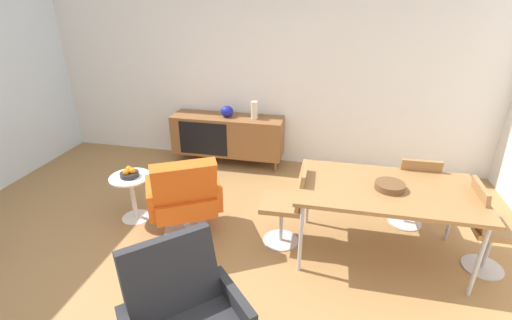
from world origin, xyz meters
TOP-DOWN VIEW (x-y plane):
  - ground_plane at (0.00, 0.00)m, footprint 8.32×8.32m
  - wall_back at (0.00, 2.60)m, footprint 6.80×0.12m
  - sideboard at (-0.48, 2.30)m, footprint 1.60×0.45m
  - vase_cobalt at (-0.09, 2.30)m, footprint 0.09×0.09m
  - vase_sculptural_dark at (-0.48, 2.30)m, footprint 0.18×0.18m
  - dining_table at (1.52, 0.59)m, footprint 1.60×0.90m
  - wooden_bowl_on_table at (1.53, 0.57)m, footprint 0.26×0.26m
  - dining_chair_back_right at (1.87, 1.15)m, footprint 0.41×0.43m
  - dining_chair_near_window at (0.63, 0.59)m, footprint 0.43×0.41m
  - dining_chair_far_end at (2.41, 0.59)m, footprint 0.42×0.40m
  - lounge_chair_red at (-0.41, 0.50)m, footprint 0.88×0.87m
  - armchair_black_shell at (0.17, -0.93)m, footprint 0.91×0.91m
  - side_table_round at (-1.11, 0.67)m, footprint 0.44×0.44m
  - fruit_bowl at (-1.10, 0.67)m, footprint 0.20×0.20m

SIDE VIEW (x-z plane):
  - ground_plane at x=0.00m, z-range 0.00..0.00m
  - side_table_round at x=-1.11m, z-range 0.06..0.58m
  - sideboard at x=-0.48m, z-range 0.08..0.80m
  - lounge_chair_red at x=-0.41m, z-range -0.01..0.94m
  - armchair_black_shell at x=0.17m, z-range -0.01..0.94m
  - dining_chair_back_right at x=1.87m, z-range 0.04..0.90m
  - dining_chair_near_window at x=0.63m, z-range 0.04..0.90m
  - dining_chair_far_end at x=2.41m, z-range 0.04..0.90m
  - fruit_bowl at x=-1.10m, z-range 0.51..0.61m
  - dining_table at x=1.52m, z-range 0.33..1.07m
  - wooden_bowl_on_table at x=1.53m, z-range 0.74..0.80m
  - vase_sculptural_dark at x=-0.48m, z-range 0.72..0.88m
  - vase_cobalt at x=-0.09m, z-range 0.72..0.96m
  - wall_back at x=0.00m, z-range 0.00..2.80m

